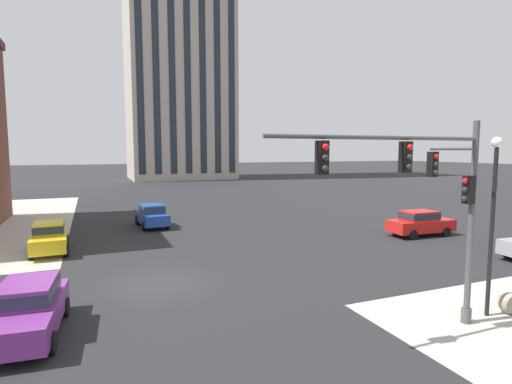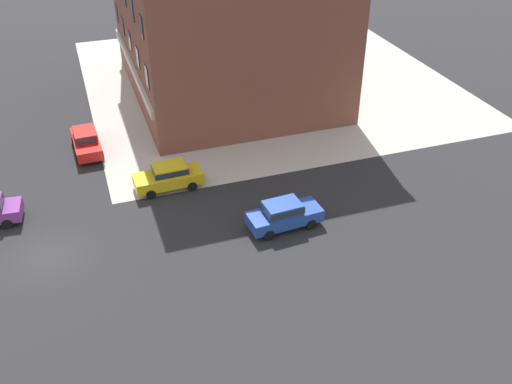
% 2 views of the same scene
% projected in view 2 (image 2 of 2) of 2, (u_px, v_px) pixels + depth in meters
% --- Properties ---
extents(ground_plane, '(320.00, 320.00, 0.00)m').
position_uv_depth(ground_plane, '(48.00, 256.00, 31.91)').
color(ground_plane, '#262628').
extents(sidewalk_far_corner, '(32.00, 32.00, 0.02)m').
position_uv_depth(sidewalk_far_corner, '(266.00, 79.00, 53.06)').
color(sidewalk_far_corner, '#B7B2A8').
rests_on(sidewalk_far_corner, ground).
extents(car_main_northbound_far, '(4.47, 2.03, 1.68)m').
position_uv_depth(car_main_northbound_far, '(86.00, 141.00, 41.24)').
color(car_main_northbound_far, red).
rests_on(car_main_northbound_far, ground).
extents(car_main_southbound_near, '(2.12, 4.51, 1.68)m').
position_uv_depth(car_main_southbound_near, '(284.00, 214.00, 33.72)').
color(car_main_southbound_near, '#23479E').
rests_on(car_main_southbound_near, ground).
extents(car_parked_curb, '(2.01, 4.46, 1.68)m').
position_uv_depth(car_parked_curb, '(169.00, 176.00, 37.24)').
color(car_parked_curb, gold).
rests_on(car_parked_curb, ground).
extents(storefront_block_near_corner, '(20.50, 16.18, 14.72)m').
position_uv_depth(storefront_block_near_corner, '(224.00, 6.00, 47.13)').
color(storefront_block_near_corner, brown).
rests_on(storefront_block_near_corner, ground).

